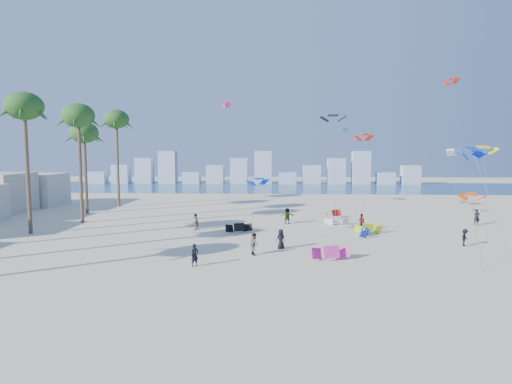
{
  "coord_description": "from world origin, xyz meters",
  "views": [
    {
      "loc": [
        5.21,
        -26.13,
        8.74
      ],
      "look_at": [
        3.0,
        16.0,
        4.5
      ],
      "focal_mm": 29.61,
      "sensor_mm": 36.0,
      "label": 1
    }
  ],
  "objects": [
    {
      "name": "flying_kites",
      "position": [
        16.27,
        21.73,
        10.94
      ],
      "size": [
        32.16,
        30.33,
        18.23
      ],
      "color": "blue",
      "rests_on": "ground"
    },
    {
      "name": "kitesurfers_far",
      "position": [
        10.19,
        18.64,
        0.89
      ],
      "size": [
        32.99,
        13.68,
        1.88
      ],
      "color": "black",
      "rests_on": "ground"
    },
    {
      "name": "kitesurfer_mid",
      "position": [
        3.25,
        8.41,
        0.91
      ],
      "size": [
        0.95,
        1.07,
        1.82
      ],
      "primitive_type": "imported",
      "rotation": [
        0.0,
        0.0,
        1.91
      ],
      "color": "gray",
      "rests_on": "ground"
    },
    {
      "name": "kitesurfer_near",
      "position": [
        -1.01,
        4.59,
        0.86
      ],
      "size": [
        0.73,
        0.73,
        1.71
      ],
      "primitive_type": "imported",
      "rotation": [
        0.0,
        0.0,
        0.76
      ],
      "color": "black",
      "rests_on": "ground"
    },
    {
      "name": "palm_row",
      "position": [
        -21.16,
        16.17,
        11.74
      ],
      "size": [
        8.82,
        44.8,
        14.76
      ],
      "color": "brown",
      "rests_on": "ground"
    },
    {
      "name": "ocean",
      "position": [
        0.0,
        72.0,
        0.01
      ],
      "size": [
        220.0,
        220.0,
        0.0
      ],
      "primitive_type": "plane",
      "color": "navy",
      "rests_on": "ground"
    },
    {
      "name": "distant_skyline",
      "position": [
        -1.19,
        82.0,
        3.09
      ],
      "size": [
        85.0,
        3.0,
        8.4
      ],
      "color": "#9EADBF",
      "rests_on": "ground"
    },
    {
      "name": "ground",
      "position": [
        0.0,
        0.0,
        0.0
      ],
      "size": [
        220.0,
        220.0,
        0.0
      ],
      "primitive_type": "plane",
      "color": "beige",
      "rests_on": "ground"
    },
    {
      "name": "grounded_kites",
      "position": [
        10.46,
        17.93,
        0.48
      ],
      "size": [
        16.82,
        23.18,
        1.05
      ],
      "color": "black",
      "rests_on": "ground"
    }
  ]
}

